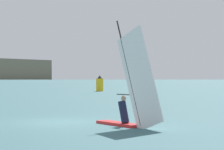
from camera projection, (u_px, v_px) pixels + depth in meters
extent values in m
plane|color=#386066|center=(59.00, 122.00, 19.19)|extent=(4000.00, 4000.00, 0.00)
cube|color=red|center=(118.00, 124.00, 17.82)|extent=(0.78, 2.48, 0.12)
cylinder|color=black|center=(129.00, 71.00, 17.30)|extent=(0.17, 1.61, 4.30)
cube|color=white|center=(139.00, 78.00, 16.76)|extent=(0.25, 2.80, 4.23)
cylinder|color=black|center=(129.00, 95.00, 17.29)|extent=(0.15, 1.55, 0.04)
cylinder|color=#191E38|center=(124.00, 112.00, 17.55)|extent=(0.36, 0.58, 0.96)
sphere|color=tan|center=(124.00, 98.00, 17.55)|extent=(0.22, 0.22, 0.22)
cylinder|color=yellow|center=(100.00, 85.00, 66.25)|extent=(1.13, 1.13, 1.98)
cone|color=black|center=(100.00, 77.00, 66.26)|extent=(0.79, 0.79, 0.50)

